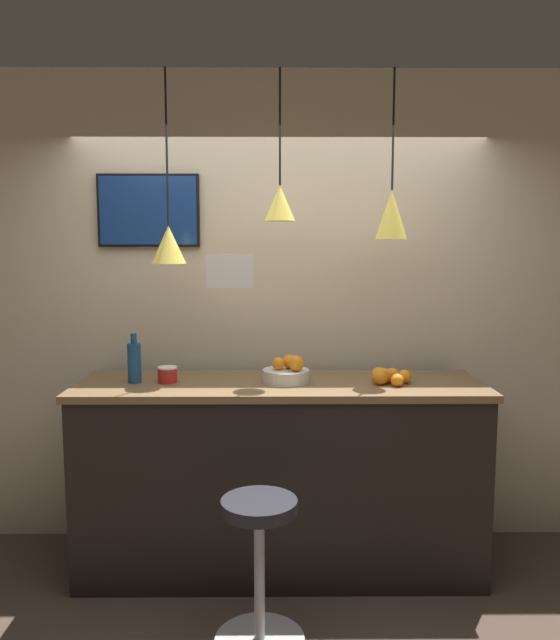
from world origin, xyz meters
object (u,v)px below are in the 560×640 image
(fruit_bowl, at_px, (287,373))
(mounted_tv, at_px, (149,211))
(juice_bottle, at_px, (134,362))
(spread_jar, at_px, (167,375))
(bar_stool, at_px, (259,551))

(fruit_bowl, relative_size, mounted_tv, 0.43)
(fruit_bowl, distance_m, mounted_tv, 1.30)
(mounted_tv, bearing_deg, juice_bottle, -92.66)
(spread_jar, bearing_deg, bar_stool, -52.48)
(bar_stool, relative_size, spread_jar, 6.37)
(juice_bottle, distance_m, spread_jar, 0.20)
(bar_stool, bearing_deg, spread_jar, 127.52)
(bar_stool, xyz_separation_m, juice_bottle, (-0.71, 0.69, 0.76))
(bar_stool, xyz_separation_m, fruit_bowl, (0.14, 0.68, 0.70))
(fruit_bowl, bearing_deg, bar_stool, -101.50)
(bar_stool, height_order, mounted_tv, mounted_tv)
(juice_bottle, relative_size, spread_jar, 2.53)
(bar_stool, relative_size, juice_bottle, 2.51)
(bar_stool, relative_size, mounted_tv, 1.14)
(juice_bottle, bearing_deg, mounted_tv, 87.34)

